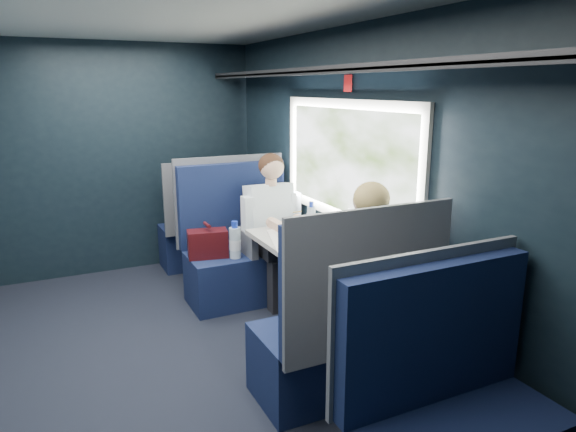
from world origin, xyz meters
name	(u,v)px	position (x,y,z in m)	size (l,w,h in m)	color
ground	(173,361)	(0.00, 0.00, -0.01)	(2.80, 4.20, 0.01)	black
room_shell	(163,150)	(0.02, 0.00, 1.48)	(3.00, 4.40, 2.40)	black
table	(304,251)	(1.03, 0.00, 0.66)	(0.62, 1.00, 0.74)	#54565E
seat_bay_near	(240,252)	(0.84, 0.87, 0.42)	(1.04, 0.62, 1.26)	#0B1333
seat_bay_far	(343,335)	(0.85, -0.87, 0.41)	(1.04, 0.62, 1.26)	#0B1333
seat_row_front	(210,229)	(0.85, 1.80, 0.41)	(1.04, 0.51, 1.16)	#0B1333
seat_row_back	(452,423)	(0.85, -1.80, 0.41)	(1.04, 0.51, 1.16)	#0B1333
man	(274,222)	(1.10, 0.70, 0.72)	(0.53, 0.56, 1.32)	black
woman	(364,271)	(1.10, -0.71, 0.73)	(0.53, 0.56, 1.32)	black
papers	(315,244)	(1.07, -0.11, 0.74)	(0.60, 0.87, 0.01)	white
laptop	(339,225)	(1.38, 0.08, 0.80)	(0.28, 0.34, 0.23)	silver
bottle_small	(311,217)	(1.23, 0.26, 0.84)	(0.07, 0.07, 0.23)	silver
cup	(311,218)	(1.32, 0.43, 0.79)	(0.07, 0.07, 0.09)	white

